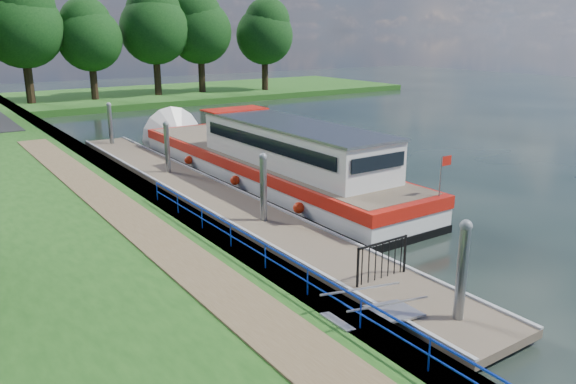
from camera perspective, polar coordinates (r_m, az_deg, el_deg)
ground at (r=15.18m, az=15.23°, el=-12.82°), size 160.00×160.00×0.00m
bank_edge at (r=25.58m, az=-15.13°, el=0.08°), size 1.10×90.00×0.78m
far_bank at (r=64.77m, az=-14.07°, el=9.49°), size 60.00×18.00×0.60m
footpath at (r=18.58m, az=-13.29°, el=-4.50°), size 1.60×40.00×0.05m
blue_fence at (r=14.92m, az=-0.29°, el=-7.12°), size 0.04×18.04×0.72m
pontoon at (r=24.79m, az=-7.99°, el=-0.51°), size 2.50×30.00×0.56m
mooring_piles at (r=24.50m, az=-8.08°, el=1.95°), size 0.30×27.30×3.55m
gangway at (r=13.98m, az=8.75°, el=-12.15°), size 2.58×1.00×0.92m
gate_panel at (r=16.03m, az=9.57°, el=-6.31°), size 1.85×0.05×1.15m
barge at (r=27.72m, az=-3.03°, el=3.33°), size 4.36×21.15×4.78m
horizon_trees at (r=57.73m, az=-26.55°, el=15.20°), size 54.38×10.03×12.87m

